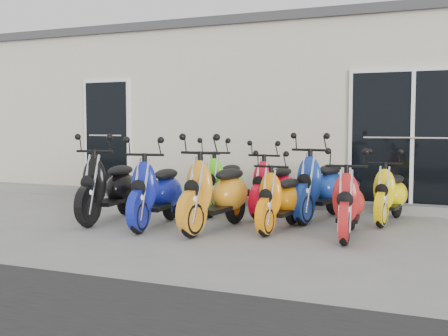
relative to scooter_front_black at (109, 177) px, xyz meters
The scene contains 15 objects.
ground 1.60m from the scooter_front_black, 15.48° to the left, with size 80.00×80.00×0.00m, color gray.
building 5.84m from the scooter_front_black, 75.86° to the left, with size 14.00×6.00×3.20m, color beige.
roof_cap 6.34m from the scooter_front_black, 75.86° to the left, with size 14.20×6.20×0.16m, color #3F3F42.
front_step 2.85m from the scooter_front_black, 59.70° to the left, with size 14.00×0.40×0.15m, color gray.
door_left 3.19m from the scooter_front_black, 124.99° to the left, with size 1.07×0.08×2.22m, color black.
door_right 4.80m from the scooter_front_black, 32.57° to the left, with size 2.02×0.08×2.22m, color black.
scooter_front_black is the anchor object (origin of this frame).
scooter_front_blue 0.88m from the scooter_front_black, ahead, with size 0.62×1.70×1.26m, color #111D96, non-canonical shape.
scooter_front_orange_a 1.74m from the scooter_front_black, ahead, with size 0.64×1.76×1.30m, color orange, non-canonical shape.
scooter_front_orange_b 2.55m from the scooter_front_black, ahead, with size 0.53×1.47×1.08m, color orange, non-canonical shape.
scooter_front_red 3.46m from the scooter_front_black, ahead, with size 0.56×1.54×1.14m, color red, non-canonical shape.
scooter_back_green 1.84m from the scooter_front_black, 47.99° to the left, with size 0.60×1.64×1.21m, color #58E817, non-canonical shape.
scooter_back_red 2.49m from the scooter_front_black, 33.96° to the left, with size 0.58×1.60×1.18m, color red, non-canonical shape.
scooter_back_blue 3.11m from the scooter_front_black, 24.85° to the left, with size 0.64×1.76×1.30m, color navy, non-canonical shape.
scooter_back_yellow 4.08m from the scooter_front_black, 20.97° to the left, with size 0.53×1.46×1.08m, color yellow, non-canonical shape.
Camera 1 is at (3.32, -7.23, 1.39)m, focal length 45.00 mm.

